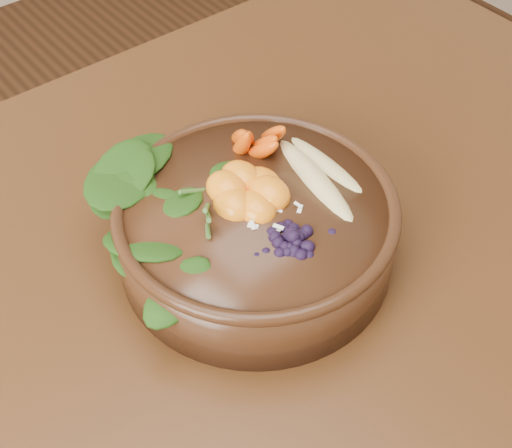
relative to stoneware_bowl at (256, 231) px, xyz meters
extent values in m
cylinder|color=#331C0C|center=(0.48, 0.32, -0.43)|extent=(0.07, 0.07, 0.71)
cube|color=#4A2912|center=(-0.24, -0.05, -0.06)|extent=(1.60, 0.90, 0.04)
cylinder|color=#3D200F|center=(0.00, 0.00, 0.00)|extent=(0.29, 0.29, 0.07)
ellipsoid|color=#E0CC84|center=(0.09, 0.00, 0.05)|extent=(0.03, 0.14, 0.02)
ellipsoid|color=#E0CC84|center=(0.07, -0.01, 0.05)|extent=(0.05, 0.14, 0.02)
camera|label=1|loc=(-0.29, -0.37, 0.51)|focal=50.00mm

